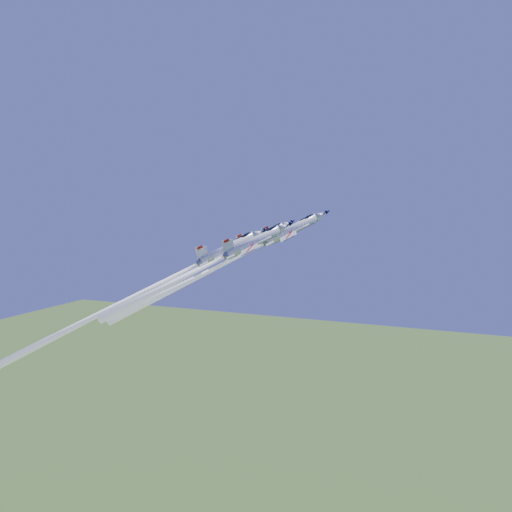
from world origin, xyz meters
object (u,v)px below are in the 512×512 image
at_px(jet_lead, 222,265).
at_px(jet_right, 199,270).
at_px(jet_left, 219,259).
at_px(jet_slot, 130,298).

height_order(jet_lead, jet_right, jet_lead).
bearing_deg(jet_right, jet_left, 168.71).
distance_m(jet_lead, jet_slot, 21.50).
bearing_deg(jet_slot, jet_left, 106.75).
height_order(jet_left, jet_right, jet_right).
xyz_separation_m(jet_left, jet_slot, (-15.36, -12.69, -8.18)).
height_order(jet_right, jet_slot, jet_slot).
xyz_separation_m(jet_left, jet_right, (2.97, -14.57, -0.70)).
relative_size(jet_left, jet_slot, 0.60).
xyz_separation_m(jet_lead, jet_left, (-3.46, 5.45, 0.71)).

